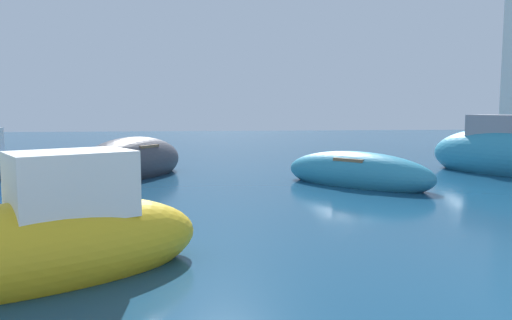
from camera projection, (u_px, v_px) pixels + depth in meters
The scene contains 3 objects.
moored_boat_0 at pixel (50, 242), 6.01m from camera, with size 4.10×3.18×1.82m.
moored_boat_1 at pixel (357, 173), 13.22m from camera, with size 3.86×4.00×1.17m.
moored_boat_5 at pixel (133, 162), 15.01m from camera, with size 3.62×4.39×1.52m.
Camera 1 is at (-5.10, -3.85, 2.06)m, focal length 35.08 mm.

